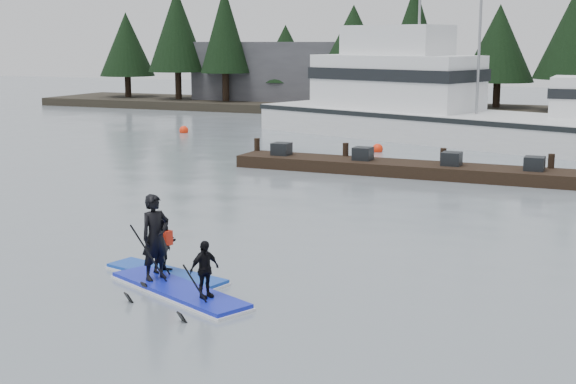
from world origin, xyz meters
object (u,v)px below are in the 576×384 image
at_px(fishing_boat_large, 422,122).
at_px(paddleboard_solo, 165,256).
at_px(floating_dock, 412,169).
at_px(paddleboard_duo, 172,262).

xyz_separation_m(fishing_boat_large, paddleboard_solo, (1.00, -27.48, -0.39)).
xyz_separation_m(floating_dock, paddleboard_solo, (-1.58, -15.32, 0.22)).
relative_size(paddleboard_solo, paddleboard_duo, 0.84).
bearing_deg(fishing_boat_large, floating_dock, -58.32).
height_order(paddleboard_solo, paddleboard_duo, paddleboard_duo).
bearing_deg(paddleboard_duo, paddleboard_solo, 153.61).
relative_size(fishing_boat_large, paddleboard_solo, 6.56).
height_order(fishing_boat_large, floating_dock, fishing_boat_large).
xyz_separation_m(floating_dock, paddleboard_duo, (-0.89, -16.17, 0.38)).
bearing_deg(floating_dock, fishing_boat_large, 102.52).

